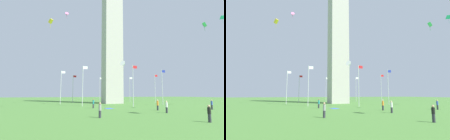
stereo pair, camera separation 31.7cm
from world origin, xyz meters
TOP-DOWN VIEW (x-y plane):
  - ground_plane at (0.00, 0.00)m, footprint 260.00×260.00m
  - obelisk_monument at (0.00, 0.00)m, footprint 5.32×5.32m
  - flagpole_n at (14.87, 0.00)m, footprint 1.12×0.14m
  - flagpole_ne at (10.53, 10.48)m, footprint 1.12×0.14m
  - flagpole_e at (0.05, 14.82)m, footprint 1.12×0.14m
  - flagpole_se at (-10.43, 10.48)m, footprint 1.12×0.14m
  - flagpole_s at (-14.77, 0.00)m, footprint 1.12×0.14m
  - flagpole_sw at (-10.43, -10.48)m, footprint 1.12×0.14m
  - flagpole_w at (0.05, -14.82)m, footprint 1.12×0.14m
  - flagpole_nw at (10.53, -10.48)m, footprint 1.12×0.14m
  - person_teal_shirt at (-9.31, -16.65)m, footprint 0.32×0.32m
  - person_blue_shirt at (9.78, -26.19)m, footprint 0.32×0.32m
  - person_black_shirt at (-2.54, -37.17)m, footprint 0.32×0.32m
  - person_orange_shirt at (-0.04, -24.43)m, footprint 0.32×0.32m
  - person_gray_shirt at (-11.62, -30.70)m, footprint 0.32×0.32m
  - person_white_shirt at (-1.21, -28.57)m, footprint 0.32×0.32m
  - kite_white_delta at (0.56, -8.04)m, footprint 2.13×2.11m
  - kite_pink_delta at (-14.12, -2.54)m, footprint 1.04×1.22m
  - kite_yellow_box at (-17.76, -17.32)m, footprint 0.94×0.98m
  - kite_cyan_diamond at (17.55, -23.59)m, footprint 1.32×1.28m
  - kite_green_box at (7.41, -28.12)m, footprint 0.78×0.73m
  - picnic_blanket_near_first_person at (-6.61, -18.14)m, footprint 1.61×1.96m

SIDE VIEW (x-z plane):
  - ground_plane at x=0.00m, z-range 0.00..0.00m
  - picnic_blanket_near_first_person at x=-6.61m, z-range 0.00..0.01m
  - person_black_shirt at x=-2.54m, z-range -0.01..1.62m
  - person_blue_shirt at x=9.78m, z-range -0.01..1.69m
  - person_white_shirt at x=-1.21m, z-range -0.01..1.71m
  - person_gray_shirt at x=-11.62m, z-range -0.01..1.72m
  - person_orange_shirt at x=-0.04m, z-range 0.00..1.75m
  - person_teal_shirt at x=-9.31m, z-range 0.00..1.76m
  - flagpole_n at x=14.87m, z-range 0.40..9.60m
  - flagpole_ne at x=10.53m, z-range 0.40..9.60m
  - flagpole_e at x=0.05m, z-range 0.40..9.60m
  - flagpole_se at x=-10.43m, z-range 0.40..9.60m
  - flagpole_s at x=-14.77m, z-range 0.40..9.60m
  - flagpole_sw at x=-10.43m, z-range 0.40..9.60m
  - flagpole_w at x=0.05m, z-range 0.40..9.60m
  - flagpole_nw at x=10.53m, z-range 0.40..9.60m
  - kite_white_delta at x=0.56m, z-range 9.16..11.95m
  - kite_green_box at x=7.41m, z-range 13.73..15.27m
  - kite_yellow_box at x=-17.76m, z-range 15.25..17.03m
  - kite_cyan_diamond at x=17.55m, z-range 18.35..20.02m
  - obelisk_monument at x=0.00m, z-range 0.00..48.37m
  - kite_pink_delta at x=-14.12m, z-range 23.73..25.62m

